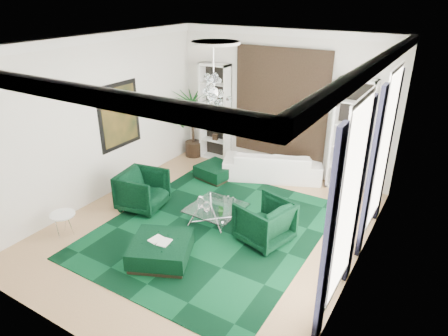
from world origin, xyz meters
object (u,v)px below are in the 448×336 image
Objects in this scene: armchair_left at (143,190)px; ottoman_front at (161,251)px; side_table at (64,225)px; armchair_right at (264,222)px; sofa at (272,164)px; coffee_table at (216,215)px; ottoman_side at (216,172)px; palm at (192,113)px.

armchair_left is 0.93× the size of ottoman_front.
armchair_left is 1.96× the size of side_table.
armchair_right is 4.09m from side_table.
armchair_left is (-1.85, -3.04, 0.07)m from sofa.
ottoman_front is 2.11× the size of side_table.
coffee_table is 3.14m from side_table.
ottoman_front is (-1.35, -1.58, -0.23)m from armchair_right.
ottoman_side is at bearing 11.08° from sofa.
palm is (-2.62, 2.89, 1.15)m from coffee_table.
armchair_left is 1.82m from side_table.
sofa is 5.35m from side_table.
armchair_right is 1.22m from coffee_table.
coffee_table is at bearing -57.76° from ottoman_side.
armchair_right is (2.97, 0.25, -0.01)m from armchair_left.
ottoman_front is (1.62, -1.34, -0.24)m from armchair_left.
armchair_right reaches higher than coffee_table.
sofa reaches higher than side_table.
palm is at bearing -26.61° from sofa.
palm is (-2.69, 0.17, 0.96)m from sofa.
coffee_table is 4.07m from palm.
side_table is at bearing -87.46° from palm.
ottoman_side is (-1.25, -0.85, -0.18)m from sofa.
palm reaches higher than armchair_right.
ottoman_side is at bearing -113.59° from armchair_right.
coffee_table is at bearing 84.44° from ottoman_front.
sofa reaches higher than coffee_table.
ottoman_front is (-0.23, -4.38, -0.16)m from sofa.
coffee_table is (-0.07, -2.72, -0.19)m from sofa.
coffee_table is at bearing 40.08° from side_table.
palm is at bearing 132.27° from coffee_table.
ottoman_front is (-0.16, -1.66, 0.03)m from coffee_table.
armchair_left is at bearing -75.28° from palm.
sofa is 2.95× the size of ottoman_side.
coffee_table is 2.21m from ottoman_side.
palm is at bearing 144.91° from ottoman_side.
side_table is (-0.63, -1.70, -0.21)m from armchair_left.
side_table is (-2.41, -2.02, 0.06)m from coffee_table.
sofa is 2.73m from coffee_table.
ottoman_side is (0.60, 2.20, -0.26)m from armchair_left.
sofa is 2.60× the size of armchair_left.
armchair_right is at bearing -39.43° from ottoman_side.
armchair_left is 0.91× the size of coffee_table.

